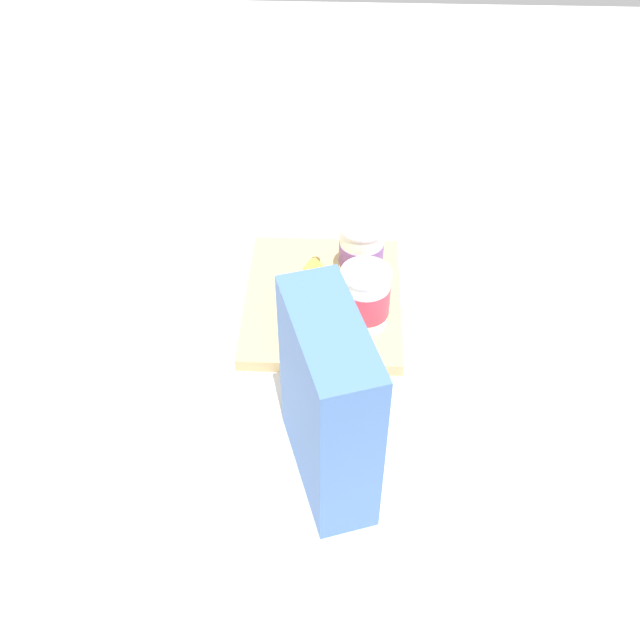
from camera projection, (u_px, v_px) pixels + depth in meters
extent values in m
plane|color=silver|center=(323.00, 305.00, 1.13)|extent=(2.40, 2.40, 0.00)
cube|color=tan|center=(323.00, 301.00, 1.13)|extent=(0.28, 0.23, 0.02)
cube|color=#4770B7|center=(328.00, 405.00, 0.83)|extent=(0.19, 0.12, 0.25)
cylinder|color=white|center=(361.00, 252.00, 1.12)|extent=(0.07, 0.07, 0.09)
cylinder|color=#7A4C99|center=(361.00, 252.00, 1.12)|extent=(0.07, 0.07, 0.04)
cylinder|color=silver|center=(362.00, 227.00, 1.09)|extent=(0.07, 0.07, 0.00)
cylinder|color=white|center=(365.00, 298.00, 1.05)|extent=(0.07, 0.07, 0.09)
cylinder|color=#DB384C|center=(365.00, 298.00, 1.05)|extent=(0.07, 0.07, 0.05)
cylinder|color=silver|center=(366.00, 273.00, 1.02)|extent=(0.07, 0.07, 0.00)
ellipsoid|color=yellow|center=(302.00, 298.00, 1.09)|extent=(0.19, 0.06, 0.04)
ellipsoid|color=yellow|center=(324.00, 300.00, 1.09)|extent=(0.19, 0.07, 0.03)
cylinder|color=brown|center=(315.00, 264.00, 1.16)|extent=(0.01, 0.01, 0.02)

